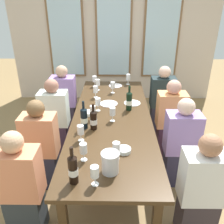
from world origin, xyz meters
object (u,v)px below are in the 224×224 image
(wine_bottle_1, at_px, (94,120))
(wine_glass_10, at_px, (95,79))
(wine_glass_9, at_px, (113,112))
(metal_pitcher, at_px, (111,163))
(wine_glass_2, at_px, (116,148))
(wine_bottle_3, at_px, (73,169))
(wine_glass_6, at_px, (95,172))
(wine_glass_5, at_px, (93,110))
(seated_person_1, at_px, (181,145))
(dining_table, at_px, (112,121))
(wine_glass_11, at_px, (98,102))
(wine_glass_1, at_px, (96,90))
(wine_glass_0, at_px, (83,149))
(seated_person_5, at_px, (170,121))
(white_plate_1, at_px, (109,104))
(seated_person_6, at_px, (64,100))
(tasting_bowl_1, at_px, (124,150))
(wine_glass_4, at_px, (128,78))
(seated_person_3, at_px, (201,192))
(seated_person_4, at_px, (55,119))
(tasting_bowl_0, at_px, (87,113))
(wine_glass_7, at_px, (98,83))
(wine_bottle_2, at_px, (84,118))
(white_plate_2, at_px, (132,103))
(wine_bottle_0, at_px, (129,101))
(wine_glass_3, at_px, (81,131))
(seated_person_7, at_px, (162,101))
(white_plate_0, at_px, (115,86))
(seated_person_2, at_px, (22,188))
(seated_person_0, at_px, (42,147))
(wine_glass_8, at_px, (113,86))

(wine_bottle_1, bearing_deg, wine_glass_10, 94.06)
(wine_glass_9, bearing_deg, metal_pitcher, -90.23)
(wine_glass_2, distance_m, wine_glass_9, 0.73)
(wine_bottle_3, xyz_separation_m, wine_glass_6, (0.17, -0.03, -0.01))
(wine_glass_5, height_order, seated_person_1, seated_person_1)
(dining_table, bearing_deg, wine_glass_11, 136.45)
(wine_glass_2, bearing_deg, wine_glass_1, 101.50)
(wine_glass_0, xyz_separation_m, wine_glass_9, (0.25, 0.75, -0.00))
(wine_glass_5, bearing_deg, seated_person_5, 20.16)
(wine_glass_10, bearing_deg, white_plate_1, -70.60)
(wine_glass_5, height_order, seated_person_6, seated_person_6)
(tasting_bowl_1, bearing_deg, wine_glass_4, 86.20)
(seated_person_3, distance_m, seated_person_4, 2.09)
(metal_pitcher, bearing_deg, tasting_bowl_0, 106.42)
(wine_glass_11, bearing_deg, white_plate_1, 57.84)
(wine_glass_2, relative_size, wine_glass_4, 1.00)
(wine_glass_7, bearing_deg, wine_bottle_2, -93.38)
(white_plate_2, xyz_separation_m, wine_glass_7, (-0.51, 0.50, 0.12))
(wine_glass_0, height_order, wine_glass_11, same)
(white_plate_2, bearing_deg, seated_person_3, -69.88)
(metal_pitcher, relative_size, wine_glass_6, 1.09)
(wine_bottle_0, bearing_deg, metal_pitcher, -99.82)
(wine_glass_3, distance_m, seated_person_5, 1.43)
(seated_person_7, bearing_deg, white_plate_0, 169.83)
(dining_table, bearing_deg, seated_person_4, 157.15)
(wine_glass_11, relative_size, seated_person_2, 0.16)
(wine_glass_11, height_order, seated_person_1, seated_person_1)
(wine_bottle_2, bearing_deg, seated_person_6, 111.18)
(seated_person_0, distance_m, seated_person_3, 1.73)
(wine_glass_4, relative_size, seated_person_0, 0.16)
(wine_bottle_1, relative_size, wine_glass_9, 1.72)
(wine_glass_4, bearing_deg, wine_glass_6, -98.85)
(wine_bottle_2, distance_m, wine_glass_8, 1.12)
(tasting_bowl_1, xyz_separation_m, wine_glass_6, (-0.24, -0.44, 0.10))
(white_plate_0, height_order, wine_glass_5, wine_glass_5)
(wine_bottle_0, distance_m, wine_glass_5, 0.52)
(seated_person_3, relative_size, seated_person_4, 1.00)
(tasting_bowl_0, relative_size, wine_glass_2, 0.82)
(metal_pitcher, bearing_deg, wine_glass_10, 98.13)
(wine_glass_3, distance_m, wine_glass_8, 1.37)
(metal_pitcher, height_order, seated_person_7, seated_person_7)
(white_plate_2, relative_size, wine_glass_5, 1.29)
(wine_bottle_0, distance_m, wine_bottle_3, 1.44)
(white_plate_2, bearing_deg, white_plate_1, -175.49)
(wine_bottle_3, xyz_separation_m, seated_person_7, (1.08, 2.12, -0.34))
(dining_table, relative_size, wine_glass_9, 15.40)
(wine_bottle_0, height_order, wine_glass_5, wine_bottle_0)
(wine_glass_0, height_order, wine_glass_4, same)
(tasting_bowl_0, xyz_separation_m, seated_person_4, (-0.48, 0.28, -0.23))
(wine_glass_2, distance_m, seated_person_4, 1.48)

